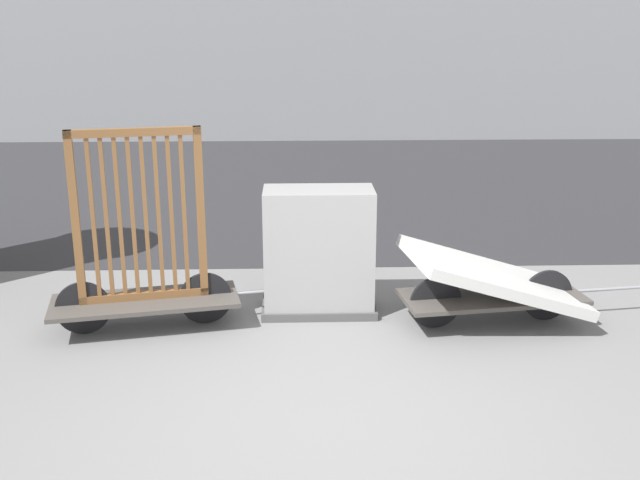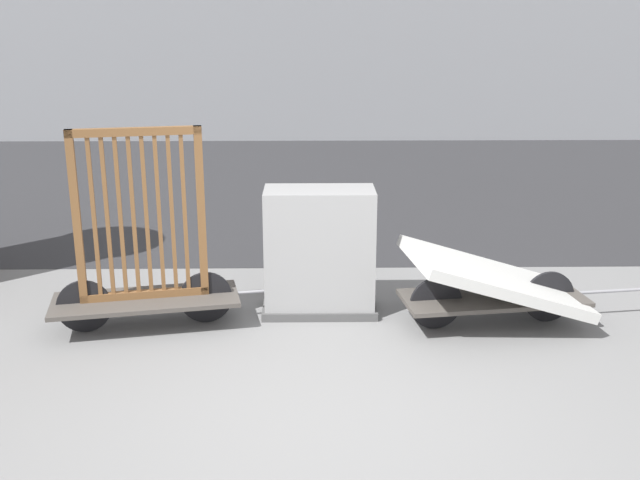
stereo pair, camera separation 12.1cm
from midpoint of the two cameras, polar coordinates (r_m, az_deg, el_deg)
name	(u,v)px [view 2 (the right image)]	position (r m, az deg, el deg)	size (l,w,h in m)	color
ground_plane	(324,420)	(5.46, 0.93, -13.59)	(60.00, 60.00, 0.00)	slate
road_strip	(315,183)	(12.96, -0.14, 4.40)	(56.00, 9.17, 0.01)	#2D2D30
bike_cart_with_bedframe	(144,264)	(6.92, -12.77, -1.77)	(2.40, 0.96, 1.84)	#4C4742
bike_cart_with_mattress	(494,283)	(7.06, 13.62, -3.22)	(2.40, 1.26, 0.76)	#4C4742
utility_cabinet	(320,255)	(7.13, 0.45, -1.19)	(1.10, 0.58, 1.21)	#4C4C4C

